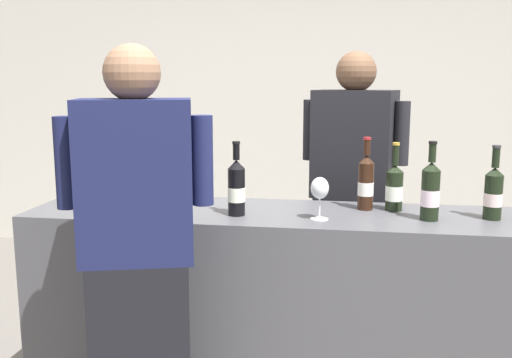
# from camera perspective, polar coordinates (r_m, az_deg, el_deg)

# --- Properties ---
(wall_back) EXTENTS (8.00, 0.10, 2.80)m
(wall_back) POSITION_cam_1_polar(r_m,az_deg,el_deg) (5.14, 5.55, 8.03)
(wall_back) COLOR beige
(wall_back) RESTS_ON ground_plane
(counter) EXTENTS (2.26, 0.56, 0.97)m
(counter) POSITION_cam_1_polar(r_m,az_deg,el_deg) (2.77, 1.69, -13.08)
(counter) COLOR #4C4C51
(counter) RESTS_ON ground_plane
(wine_bottle_0) EXTENTS (0.08, 0.08, 0.32)m
(wine_bottle_0) POSITION_cam_1_polar(r_m,az_deg,el_deg) (2.66, 22.63, -1.26)
(wine_bottle_0) COLOR black
(wine_bottle_0) RESTS_ON counter
(wine_bottle_1) EXTENTS (0.08, 0.08, 0.32)m
(wine_bottle_1) POSITION_cam_1_polar(r_m,az_deg,el_deg) (2.67, -10.95, -0.36)
(wine_bottle_1) COLOR black
(wine_bottle_1) RESTS_ON counter
(wine_bottle_2) EXTENTS (0.07, 0.07, 0.34)m
(wine_bottle_2) POSITION_cam_1_polar(r_m,az_deg,el_deg) (2.69, 10.92, -0.30)
(wine_bottle_2) COLOR black
(wine_bottle_2) RESTS_ON counter
(wine_bottle_3) EXTENTS (0.08, 0.08, 0.33)m
(wine_bottle_3) POSITION_cam_1_polar(r_m,az_deg,el_deg) (2.53, -1.97, -0.86)
(wine_bottle_3) COLOR black
(wine_bottle_3) RESTS_ON counter
(wine_bottle_4) EXTENTS (0.08, 0.08, 0.32)m
(wine_bottle_4) POSITION_cam_1_polar(r_m,az_deg,el_deg) (2.70, 13.65, -0.84)
(wine_bottle_4) COLOR black
(wine_bottle_4) RESTS_ON counter
(wine_bottle_5) EXTENTS (0.08, 0.08, 0.34)m
(wine_bottle_5) POSITION_cam_1_polar(r_m,az_deg,el_deg) (2.55, 17.02, -1.15)
(wine_bottle_5) COLOR black
(wine_bottle_5) RESTS_ON counter
(wine_glass) EXTENTS (0.08, 0.08, 0.19)m
(wine_glass) POSITION_cam_1_polar(r_m,az_deg,el_deg) (2.46, 6.39, -1.08)
(wine_glass) COLOR silver
(wine_glass) RESTS_ON counter
(ice_bucket) EXTENTS (0.21, 0.21, 0.22)m
(ice_bucket) POSITION_cam_1_polar(r_m,az_deg,el_deg) (2.95, -14.88, 0.05)
(ice_bucket) COLOR silver
(ice_bucket) RESTS_ON counter
(person_server) EXTENTS (0.57, 0.35, 1.72)m
(person_server) POSITION_cam_1_polar(r_m,az_deg,el_deg) (3.25, 9.57, -3.10)
(person_server) COLOR black
(person_server) RESTS_ON ground_plane
(person_guest) EXTENTS (0.55, 0.34, 1.69)m
(person_guest) POSITION_cam_1_polar(r_m,az_deg,el_deg) (2.25, -11.58, -9.39)
(person_guest) COLOR black
(person_guest) RESTS_ON ground_plane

